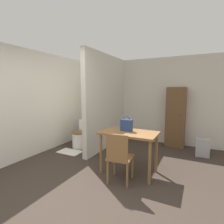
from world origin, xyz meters
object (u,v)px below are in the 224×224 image
at_px(dining_table, 129,138).
at_px(toilet, 81,136).
at_px(wooden_chair, 119,156).
at_px(handbag, 126,125).
at_px(wooden_cabinet, 176,117).
at_px(space_heater, 203,148).

bearing_deg(dining_table, toilet, 154.30).
distance_m(wooden_chair, handbag, 0.65).
xyz_separation_m(toilet, wooden_cabinet, (2.32, 1.21, 0.53)).
bearing_deg(space_heater, dining_table, -129.61).
bearing_deg(dining_table, wooden_chair, -90.15).
distance_m(handbag, space_heater, 2.13).
distance_m(dining_table, wooden_chair, 0.49).
relative_size(wooden_chair, space_heater, 2.02).
xyz_separation_m(wooden_cabinet, space_heater, (0.70, -0.50, -0.61)).
distance_m(toilet, space_heater, 3.10).
bearing_deg(dining_table, space_heater, 50.39).
xyz_separation_m(dining_table, handbag, (-0.07, 0.04, 0.22)).
xyz_separation_m(wooden_chair, space_heater, (1.28, 1.98, -0.26)).
distance_m(dining_table, wooden_cabinet, 2.13).
xyz_separation_m(dining_table, wooden_chair, (-0.00, -0.44, -0.21)).
bearing_deg(handbag, dining_table, -31.64).
height_order(handbag, wooden_cabinet, wooden_cabinet).
xyz_separation_m(dining_table, toilet, (-1.74, 0.84, -0.39)).
xyz_separation_m(wooden_chair, wooden_cabinet, (0.58, 2.49, 0.35)).
relative_size(toilet, wooden_cabinet, 0.45).
bearing_deg(wooden_chair, toilet, 137.54).
bearing_deg(wooden_chair, handbag, 92.03).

